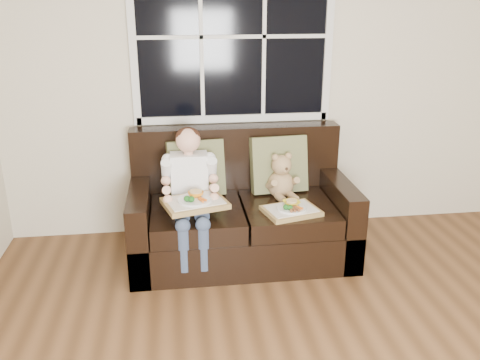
{
  "coord_description": "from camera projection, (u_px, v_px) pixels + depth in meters",
  "views": [
    {
      "loc": [
        -0.83,
        -1.64,
        1.96
      ],
      "look_at": [
        -0.37,
        1.85,
        0.67
      ],
      "focal_mm": 38.0,
      "sensor_mm": 36.0,
      "label": 1
    }
  ],
  "objects": [
    {
      "name": "teddy_bear",
      "position": [
        281.0,
        179.0,
        3.99
      ],
      "size": [
        0.24,
        0.3,
        0.37
      ],
      "rotation": [
        0.0,
        0.0,
        0.21
      ],
      "color": "tan",
      "rests_on": "loveseat"
    },
    {
      "name": "child",
      "position": [
        190.0,
        182.0,
        3.75
      ],
      "size": [
        0.4,
        0.6,
        0.92
      ],
      "color": "white",
      "rests_on": "loveseat"
    },
    {
      "name": "room_walls",
      "position": [
        417.0,
        107.0,
        1.76
      ],
      "size": [
        4.52,
        5.02,
        2.71
      ],
      "color": "beige",
      "rests_on": "ground"
    },
    {
      "name": "loveseat",
      "position": [
        240.0,
        216.0,
        4.03
      ],
      "size": [
        1.7,
        0.92,
        0.96
      ],
      "color": "black",
      "rests_on": "ground"
    },
    {
      "name": "tray_left",
      "position": [
        195.0,
        202.0,
        3.61
      ],
      "size": [
        0.5,
        0.43,
        0.1
      ],
      "rotation": [
        0.0,
        0.0,
        0.28
      ],
      "color": "olive",
      "rests_on": "child"
    },
    {
      "name": "tray_right",
      "position": [
        291.0,
        209.0,
        3.72
      ],
      "size": [
        0.45,
        0.38,
        0.09
      ],
      "rotation": [
        0.0,
        0.0,
        0.25
      ],
      "color": "olive",
      "rests_on": "loveseat"
    },
    {
      "name": "pillow_left",
      "position": [
        196.0,
        168.0,
        4.01
      ],
      "size": [
        0.46,
        0.25,
        0.46
      ],
      "rotation": [
        -0.21,
        0.0,
        0.12
      ],
      "color": "olive",
      "rests_on": "loveseat"
    },
    {
      "name": "window_back",
      "position": [
        233.0,
        37.0,
        4.0
      ],
      "size": [
        1.62,
        0.04,
        1.37
      ],
      "color": "black",
      "rests_on": "room_walls"
    },
    {
      "name": "pillow_right",
      "position": [
        279.0,
        164.0,
        4.09
      ],
      "size": [
        0.47,
        0.24,
        0.47
      ],
      "rotation": [
        -0.21,
        0.0,
        0.09
      ],
      "color": "olive",
      "rests_on": "loveseat"
    }
  ]
}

